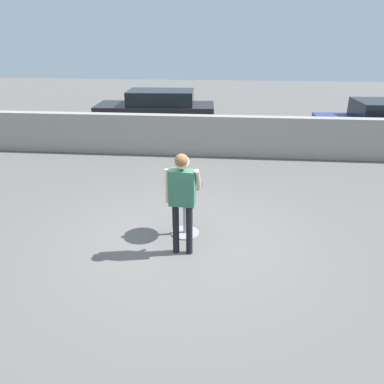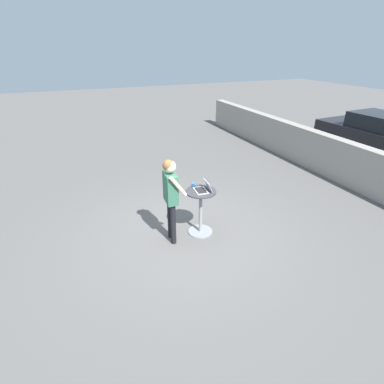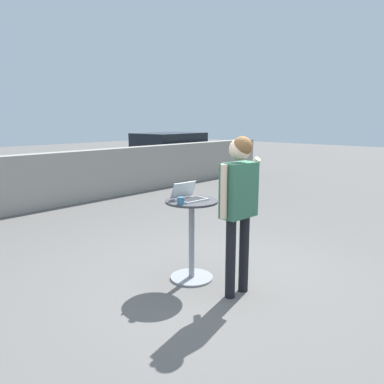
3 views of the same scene
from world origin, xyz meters
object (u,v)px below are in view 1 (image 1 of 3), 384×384
cafe_table (185,206)px  coffee_mug (171,183)px  laptop (185,181)px  parked_car_near_street (157,110)px  standing_person (182,191)px

cafe_table → coffee_mug: bearing=-166.8°
laptop → coffee_mug: bearing=-157.3°
laptop → parked_car_near_street: (-1.95, 7.82, -0.26)m
cafe_table → standing_person: (0.03, -0.65, 0.57)m
cafe_table → parked_car_near_street: (-1.95, 7.87, 0.21)m
coffee_mug → parked_car_near_street: parked_car_near_street is taller
laptop → standing_person: (0.03, -0.70, 0.10)m
coffee_mug → cafe_table: bearing=13.2°
laptop → standing_person: standing_person is taller
standing_person → laptop: bearing=92.3°
standing_person → parked_car_near_street: bearing=103.1°
laptop → parked_car_near_street: parked_car_near_street is taller
laptop → standing_person: bearing=-87.7°
parked_car_near_street → coffee_mug: bearing=-77.9°
laptop → parked_car_near_street: size_ratio=0.08×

